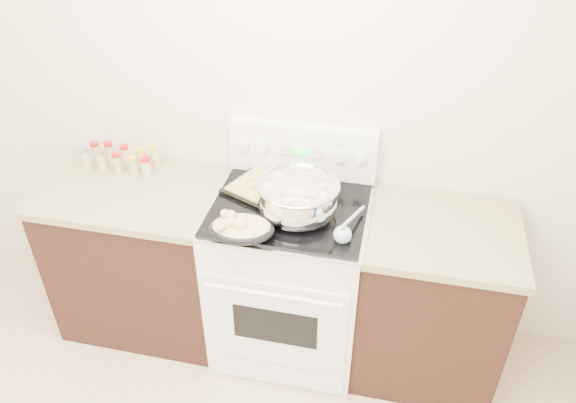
# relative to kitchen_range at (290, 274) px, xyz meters

# --- Properties ---
(counter_left) EXTENTS (0.93, 0.67, 0.92)m
(counter_left) POSITION_rel_kitchen_range_xyz_m (-0.83, 0.01, -0.03)
(counter_left) COLOR black
(counter_left) RESTS_ON ground
(counter_right) EXTENTS (0.73, 0.67, 0.92)m
(counter_right) POSITION_rel_kitchen_range_xyz_m (0.73, 0.01, -0.03)
(counter_right) COLOR black
(counter_right) RESTS_ON ground
(kitchen_range) EXTENTS (0.78, 0.73, 1.22)m
(kitchen_range) POSITION_rel_kitchen_range_xyz_m (0.00, 0.00, 0.00)
(kitchen_range) COLOR white
(kitchen_range) RESTS_ON ground
(mixing_bowl) EXTENTS (0.48, 0.48, 0.23)m
(mixing_bowl) POSITION_rel_kitchen_range_xyz_m (0.05, -0.07, 0.54)
(mixing_bowl) COLOR silver
(mixing_bowl) RESTS_ON kitchen_range
(roasting_pan) EXTENTS (0.32, 0.25, 0.11)m
(roasting_pan) POSITION_rel_kitchen_range_xyz_m (-0.16, -0.29, 0.50)
(roasting_pan) COLOR black
(roasting_pan) RESTS_ON kitchen_range
(baking_sheet) EXTENTS (0.51, 0.44, 0.06)m
(baking_sheet) POSITION_rel_kitchen_range_xyz_m (-0.12, 0.07, 0.47)
(baking_sheet) COLOR black
(baking_sheet) RESTS_ON kitchen_range
(wooden_spoon) EXTENTS (0.11, 0.23, 0.04)m
(wooden_spoon) POSITION_rel_kitchen_range_xyz_m (-0.15, 0.02, 0.46)
(wooden_spoon) COLOR #AE714F
(wooden_spoon) RESTS_ON kitchen_range
(blue_ladle) EXTENTS (0.12, 0.28, 0.10)m
(blue_ladle) POSITION_rel_kitchen_range_xyz_m (0.29, -0.20, 0.49)
(blue_ladle) COLOR #89B5CD
(blue_ladle) RESTS_ON kitchen_range
(spice_jars) EXTENTS (0.39, 0.15, 0.13)m
(spice_jars) POSITION_rel_kitchen_range_xyz_m (-0.96, 0.16, 0.49)
(spice_jars) COLOR #BFB28C
(spice_jars) RESTS_ON counter_left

